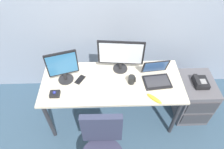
% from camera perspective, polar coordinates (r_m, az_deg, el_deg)
% --- Properties ---
extents(ground_plane, '(8.00, 8.00, 0.00)m').
position_cam_1_polar(ground_plane, '(2.96, 0.00, -11.42)').
color(ground_plane, '#355066').
extents(back_wall, '(6.00, 0.10, 2.80)m').
position_cam_1_polar(back_wall, '(2.51, -0.52, 20.37)').
color(back_wall, '#8F9CB1').
rests_on(back_wall, ground).
extents(desk, '(1.67, 0.68, 0.74)m').
position_cam_1_polar(desk, '(2.43, 0.00, -3.20)').
color(desk, beige).
rests_on(desk, ground).
extents(file_cabinet, '(0.42, 0.53, 0.62)m').
position_cam_1_polar(file_cabinet, '(2.97, 21.95, -6.13)').
color(file_cabinet, '#58575D').
rests_on(file_cabinet, ground).
extents(desk_phone, '(0.17, 0.20, 0.09)m').
position_cam_1_polar(desk_phone, '(2.71, 23.87, -2.01)').
color(desk_phone, black).
rests_on(desk_phone, file_cabinet).
extents(monitor_main, '(0.54, 0.18, 0.43)m').
position_cam_1_polar(monitor_main, '(2.34, 2.53, 5.75)').
color(monitor_main, '#262628').
rests_on(monitor_main, desk).
extents(monitor_side, '(0.34, 0.18, 0.42)m').
position_cam_1_polar(monitor_side, '(2.29, -13.91, 2.37)').
color(monitor_side, '#262628').
rests_on(monitor_side, desk).
extents(keyboard, '(0.42, 0.18, 0.03)m').
position_cam_1_polar(keyboard, '(2.26, -4.81, -4.89)').
color(keyboard, silver).
rests_on(keyboard, desk).
extents(laptop, '(0.34, 0.32, 0.23)m').
position_cam_1_polar(laptop, '(2.41, 12.55, -0.47)').
color(laptop, black).
rests_on(laptop, desk).
extents(trackball_mouse, '(0.11, 0.09, 0.07)m').
position_cam_1_polar(trackball_mouse, '(2.31, -16.03, -5.32)').
color(trackball_mouse, black).
rests_on(trackball_mouse, desk).
extents(coffee_mug, '(0.09, 0.08, 0.10)m').
position_cam_1_polar(coffee_mug, '(2.33, 5.64, -1.48)').
color(coffee_mug, black).
rests_on(coffee_mug, desk).
extents(cell_phone, '(0.13, 0.16, 0.01)m').
position_cam_1_polar(cell_phone, '(2.41, -9.12, -1.45)').
color(cell_phone, black).
rests_on(cell_phone, desk).
extents(banana, '(0.17, 0.16, 0.04)m').
position_cam_1_polar(banana, '(2.23, 12.01, -6.74)').
color(banana, yellow).
rests_on(banana, desk).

